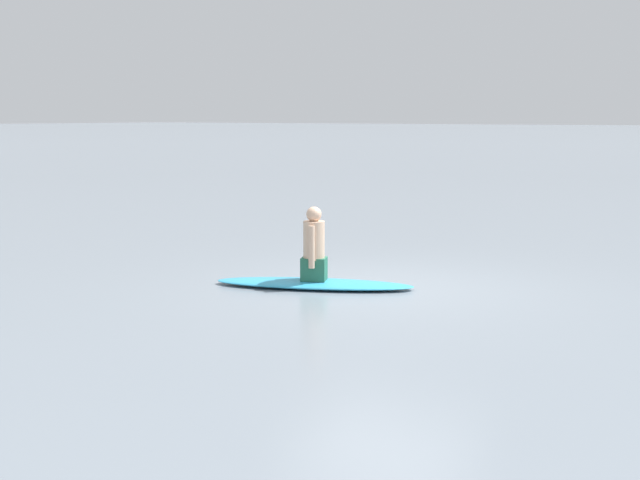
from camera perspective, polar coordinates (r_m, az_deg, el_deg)
name	(u,v)px	position (r m, az deg, el deg)	size (l,w,h in m)	color
ground_plane	(384,288)	(11.72, 4.35, -3.23)	(400.00, 400.00, 0.00)	gray
surfboard	(314,284)	(11.73, -0.41, -2.94)	(2.76, 0.70, 0.10)	#339EC6
person_paddler	(314,247)	(11.64, -0.41, -0.48)	(0.44, 0.42, 1.02)	#26664C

